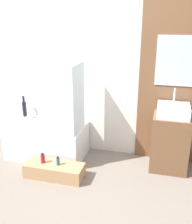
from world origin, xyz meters
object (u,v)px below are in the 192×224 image
Objects in this scene: vase_round_light at (32,114)px; bottle_soap_primary at (43,159)px; bathtub at (47,140)px; bottle_soap_secondary at (58,161)px; vase_tall_dark at (24,108)px; wooden_step_bench at (54,170)px; sink at (173,110)px.

vase_round_light is 0.96m from bottle_soap_primary.
vase_round_light reaches higher than bathtub.
bathtub is 9.55× the size of bottle_soap_secondary.
vase_round_light is 1.10m from bottle_soap_secondary.
vase_tall_dark is 2.44× the size of bottle_soap_primary.
vase_tall_dark is at bearing 130.43° from bottle_soap_primary.
wooden_step_bench is 1.74m from sink.
bathtub is 2.78× the size of sink.
vase_tall_dark reaches higher than bathtub.
wooden_step_bench is 1.11m from vase_round_light.
bathtub reaches higher than wooden_step_bench.
bottle_soap_primary is at bearing 180.00° from wooden_step_bench.
vase_round_light is at bearing 124.51° from bottle_soap_primary.
sink reaches higher than wooden_step_bench.
bottle_soap_secondary reaches higher than wooden_step_bench.
bottle_soap_primary is at bearing -71.25° from bathtub.
vase_round_light is 1.01× the size of bottle_soap_secondary.
vase_tall_dark reaches higher than bottle_soap_primary.
bottle_soap_secondary is (0.06, 0.00, 0.15)m from wooden_step_bench.
bottle_soap_secondary is (0.73, -0.76, -0.31)m from vase_round_light.
bottle_soap_secondary is (0.39, -0.53, -0.01)m from bathtub.
bottle_soap_primary is 0.21m from bottle_soap_secondary.
bottle_soap_secondary is (0.88, -0.78, -0.38)m from vase_tall_dark.
vase_tall_dark is at bearing 175.88° from sink.
bottle_soap_primary is (-1.59, -0.62, -0.60)m from sink.
vase_round_light reaches higher than bottle_soap_primary.
vase_tall_dark is at bearing 168.78° from vase_round_light.
vase_tall_dark is at bearing 136.37° from wooden_step_bench.
vase_tall_dark reaches higher than bottle_soap_secondary.
vase_round_light is (-0.67, 0.76, 0.45)m from wooden_step_bench.
bottle_soap_primary reaches higher than wooden_step_bench.
vase_tall_dark is 1.10m from bottle_soap_primary.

